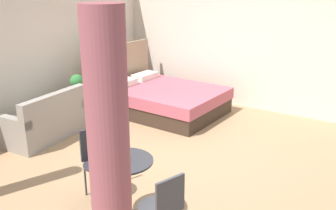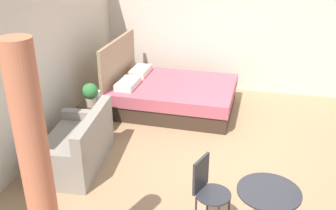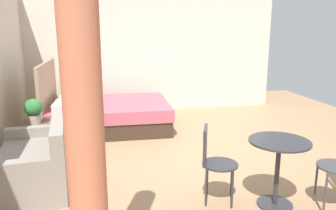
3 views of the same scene
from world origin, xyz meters
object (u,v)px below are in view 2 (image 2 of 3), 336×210
object	(u,v)px
nightstand	(95,116)
balcony_table	(267,209)
potted_plant	(90,93)
bed	(170,94)
couch	(77,147)
cafe_chair_near_couch	(207,187)
vase	(97,95)

from	to	relation	value
nightstand	balcony_table	size ratio (longest dim) A/B	0.69
potted_plant	bed	bearing A→B (deg)	-39.90
couch	cafe_chair_near_couch	size ratio (longest dim) A/B	1.68
nightstand	cafe_chair_near_couch	world-z (taller)	cafe_chair_near_couch
balcony_table	couch	bearing A→B (deg)	67.59
bed	nightstand	size ratio (longest dim) A/B	4.44
bed	balcony_table	world-z (taller)	bed
potted_plant	couch	bearing A→B (deg)	-170.73
couch	vase	size ratio (longest dim) A/B	8.95
couch	nightstand	distance (m)	1.04
couch	potted_plant	xyz separation A→B (m)	(0.93, 0.15, 0.44)
nightstand	potted_plant	bearing A→B (deg)	177.90
nightstand	cafe_chair_near_couch	xyz separation A→B (m)	(-1.85, -2.10, 0.25)
nightstand	balcony_table	world-z (taller)	balcony_table
couch	potted_plant	bearing A→B (deg)	9.27
vase	cafe_chair_near_couch	world-z (taller)	cafe_chair_near_couch
nightstand	bed	bearing A→B (deg)	-42.18
bed	vase	bearing A→B (deg)	134.98
potted_plant	cafe_chair_near_couch	world-z (taller)	potted_plant
couch	vase	bearing A→B (deg)	6.74
bed	balcony_table	size ratio (longest dim) A/B	3.07
bed	balcony_table	distance (m)	3.67
couch	balcony_table	xyz separation A→B (m)	(-1.07, -2.59, 0.23)
vase	balcony_table	world-z (taller)	balcony_table
cafe_chair_near_couch	couch	bearing A→B (deg)	67.25
nightstand	balcony_table	xyz separation A→B (m)	(-2.10, -2.74, 0.26)
bed	vase	xyz separation A→B (m)	(-1.02, 1.02, 0.31)
potted_plant	vase	bearing A→B (deg)	-4.15
nightstand	potted_plant	xyz separation A→B (m)	(-0.10, 0.00, 0.47)
bed	nightstand	distance (m)	1.54
bed	potted_plant	xyz separation A→B (m)	(-1.24, 1.04, 0.44)
bed	cafe_chair_near_couch	bearing A→B (deg)	-160.33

